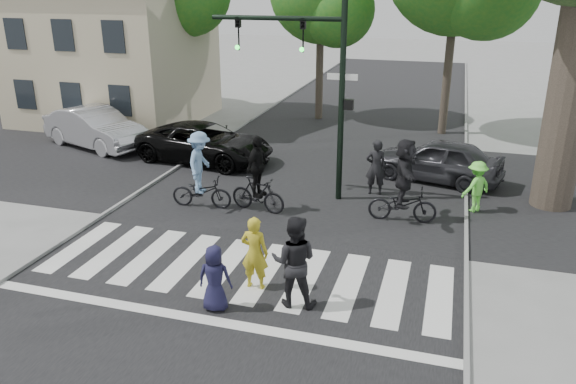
% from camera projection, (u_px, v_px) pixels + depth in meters
% --- Properties ---
extents(ground, '(120.00, 120.00, 0.00)m').
position_uv_depth(ground, '(228.00, 291.00, 12.38)').
color(ground, gray).
rests_on(ground, ground).
extents(road_stem, '(10.00, 70.00, 0.01)m').
position_uv_depth(road_stem, '(291.00, 208.00, 16.86)').
color(road_stem, black).
rests_on(road_stem, ground).
extents(road_cross, '(70.00, 10.00, 0.01)m').
position_uv_depth(road_cross, '(315.00, 177.00, 19.55)').
color(road_cross, black).
rests_on(road_cross, ground).
extents(curb_left, '(0.10, 70.00, 0.10)m').
position_uv_depth(curb_left, '(142.00, 190.00, 18.19)').
color(curb_left, gray).
rests_on(curb_left, ground).
extents(curb_right, '(0.10, 70.00, 0.10)m').
position_uv_depth(curb_right, '(466.00, 226.00, 15.50)').
color(curb_right, gray).
rests_on(curb_right, ground).
extents(crosswalk, '(10.00, 3.85, 0.01)m').
position_uv_depth(crosswalk, '(239.00, 276.00, 12.97)').
color(crosswalk, silver).
rests_on(crosswalk, ground).
extents(traffic_signal, '(4.45, 0.29, 6.00)m').
position_uv_depth(traffic_signal, '(314.00, 72.00, 16.47)').
color(traffic_signal, black).
rests_on(traffic_signal, ground).
extents(house, '(8.40, 8.10, 8.82)m').
position_uv_depth(house, '(112.00, 40.00, 26.65)').
color(house, '#C3B29A').
rests_on(house, ground).
extents(pedestrian_woman, '(0.62, 0.41, 1.70)m').
position_uv_depth(pedestrian_woman, '(255.00, 253.00, 12.22)').
color(pedestrian_woman, gold).
rests_on(pedestrian_woman, ground).
extents(pedestrian_child, '(0.76, 0.55, 1.43)m').
position_uv_depth(pedestrian_child, '(215.00, 278.00, 11.44)').
color(pedestrian_child, '#1B1A3A').
rests_on(pedestrian_child, ground).
extents(pedestrian_adult, '(1.05, 0.87, 2.00)m').
position_uv_depth(pedestrian_adult, '(294.00, 261.00, 11.52)').
color(pedestrian_adult, black).
rests_on(pedestrian_adult, ground).
extents(cyclist_left, '(1.89, 1.25, 2.33)m').
position_uv_depth(cyclist_left, '(201.00, 175.00, 16.62)').
color(cyclist_left, black).
rests_on(cyclist_left, ground).
extents(cyclist_mid, '(1.80, 1.12, 2.28)m').
position_uv_depth(cyclist_mid, '(258.00, 181.00, 16.35)').
color(cyclist_mid, black).
rests_on(cyclist_mid, ground).
extents(cyclist_right, '(1.95, 1.81, 2.41)m').
position_uv_depth(cyclist_right, '(404.00, 185.00, 15.61)').
color(cyclist_right, black).
rests_on(cyclist_right, ground).
extents(car_suv, '(5.46, 3.06, 1.44)m').
position_uv_depth(car_suv, '(205.00, 143.00, 21.03)').
color(car_suv, black).
rests_on(car_suv, ground).
extents(car_silver, '(5.20, 3.28, 1.62)m').
position_uv_depth(car_silver, '(95.00, 128.00, 22.85)').
color(car_silver, '#B7B6BB').
rests_on(car_silver, ground).
extents(car_grey, '(4.58, 2.68, 1.46)m').
position_uv_depth(car_grey, '(437.00, 160.00, 18.99)').
color(car_grey, '#2C2C31').
rests_on(car_grey, ground).
extents(bystander_hivis, '(1.11, 1.10, 1.54)m').
position_uv_depth(bystander_hivis, '(476.00, 187.00, 16.41)').
color(bystander_hivis, '#71FA4B').
rests_on(bystander_hivis, ground).
extents(bystander_dark, '(0.73, 0.55, 1.80)m').
position_uv_depth(bystander_dark, '(376.00, 167.00, 17.71)').
color(bystander_dark, black).
rests_on(bystander_dark, ground).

